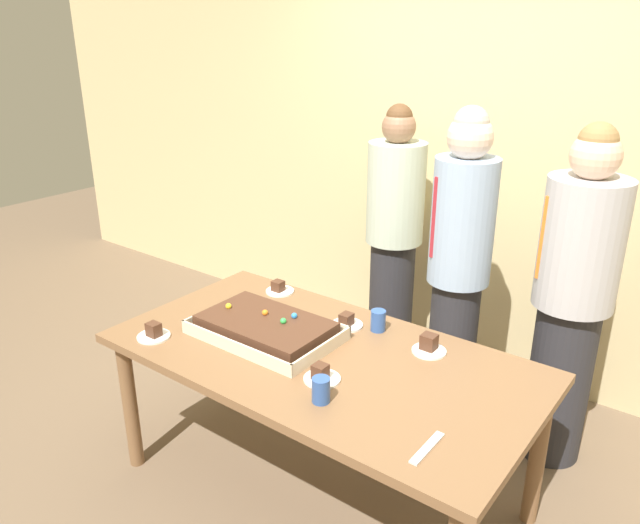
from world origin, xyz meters
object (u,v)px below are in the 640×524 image
at_px(plated_slice_near_left, 279,289).
at_px(cake_server_utensil, 427,448).
at_px(plated_slice_near_right, 321,376).
at_px(person_green_shirt_behind, 394,240).
at_px(party_table, 321,369).
at_px(plated_slice_far_right, 347,322).
at_px(sheet_cake, 266,328).
at_px(drink_cup_middle, 321,390).
at_px(plated_slice_center_front, 429,346).
at_px(person_striped_tie_right, 458,272).
at_px(person_serving_front, 572,298).
at_px(plated_slice_far_left, 154,333).
at_px(drink_cup_nearest, 378,321).

relative_size(plated_slice_near_left, cake_server_utensil, 0.75).
xyz_separation_m(plated_slice_near_right, person_green_shirt_behind, (-0.48, 1.36, 0.10)).
bearing_deg(party_table, plated_slice_far_right, 101.51).
height_order(plated_slice_near_right, cake_server_utensil, plated_slice_near_right).
xyz_separation_m(party_table, sheet_cake, (-0.30, -0.03, 0.12)).
relative_size(drink_cup_middle, cake_server_utensil, 0.50).
bearing_deg(drink_cup_middle, person_green_shirt_behind, 110.94).
height_order(drink_cup_middle, person_green_shirt_behind, person_green_shirt_behind).
xyz_separation_m(party_table, person_green_shirt_behind, (-0.35, 1.19, 0.20)).
relative_size(plated_slice_center_front, person_striped_tie_right, 0.09).
distance_m(sheet_cake, cake_server_utensil, 1.01).
distance_m(plated_slice_center_front, person_green_shirt_behind, 1.14).
bearing_deg(party_table, person_striped_tie_right, 72.38).
distance_m(party_table, person_striped_tie_right, 0.88).
bearing_deg(person_serving_front, plated_slice_far_left, -0.78).
relative_size(sheet_cake, person_serving_front, 0.39).
height_order(sheet_cake, plated_slice_near_right, sheet_cake).
bearing_deg(sheet_cake, plated_slice_near_left, 123.62).
relative_size(party_table, drink_cup_nearest, 18.69).
height_order(drink_cup_nearest, cake_server_utensil, drink_cup_nearest).
bearing_deg(plated_slice_far_left, person_green_shirt_behind, 77.27).
height_order(sheet_cake, plated_slice_center_front, sheet_cake).
bearing_deg(person_green_shirt_behind, cake_server_utensil, 32.11).
height_order(cake_server_utensil, person_green_shirt_behind, person_green_shirt_behind).
xyz_separation_m(plated_slice_far_right, drink_cup_nearest, (0.14, 0.05, 0.03)).
xyz_separation_m(plated_slice_far_left, cake_server_utensil, (1.36, 0.05, -0.02)).
relative_size(plated_slice_far_right, person_green_shirt_behind, 0.09).
distance_m(drink_cup_nearest, person_serving_front, 0.92).
xyz_separation_m(drink_cup_nearest, person_serving_front, (0.69, 0.61, 0.08)).
xyz_separation_m(sheet_cake, person_green_shirt_behind, (-0.05, 1.21, 0.08)).
bearing_deg(party_table, plated_slice_near_left, 145.98).
bearing_deg(plated_slice_far_right, cake_server_utensil, -38.25).
relative_size(plated_slice_near_right, plated_slice_far_right, 1.00).
distance_m(sheet_cake, person_green_shirt_behind, 1.22).
bearing_deg(drink_cup_nearest, person_green_shirt_behind, 116.61).
distance_m(plated_slice_far_left, cake_server_utensil, 1.37).
bearing_deg(plated_slice_near_right, cake_server_utensil, -13.01).
height_order(plated_slice_near_right, plated_slice_far_right, plated_slice_near_right).
distance_m(plated_slice_near_right, plated_slice_far_right, 0.49).
bearing_deg(sheet_cake, drink_cup_middle, -27.23).
xyz_separation_m(drink_cup_middle, person_green_shirt_behind, (-0.57, 1.48, 0.07)).
distance_m(sheet_cake, drink_cup_nearest, 0.52).
relative_size(drink_cup_nearest, person_serving_front, 0.06).
height_order(drink_cup_middle, person_striped_tie_right, person_striped_tie_right).
bearing_deg(plated_slice_center_front, person_striped_tie_right, 102.63).
bearing_deg(plated_slice_near_left, drink_cup_nearest, -4.68).
distance_m(sheet_cake, plated_slice_far_right, 0.39).
xyz_separation_m(plated_slice_far_right, cake_server_utensil, (0.73, -0.57, -0.02)).
bearing_deg(person_serving_front, person_green_shirt_behind, -54.63).
bearing_deg(plated_slice_near_right, person_green_shirt_behind, 109.36).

